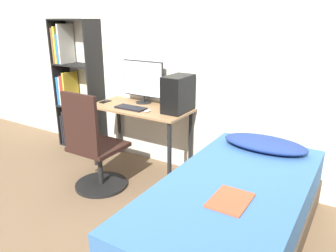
{
  "coord_description": "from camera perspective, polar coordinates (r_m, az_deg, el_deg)",
  "views": [
    {
      "loc": [
        1.8,
        -1.58,
        1.7
      ],
      "look_at": [
        0.32,
        0.79,
        0.75
      ],
      "focal_mm": 35.0,
      "sensor_mm": 36.0,
      "label": 1
    }
  ],
  "objects": [
    {
      "name": "ground_plane",
      "position": [
        2.93,
        -14.26,
        -17.23
      ],
      "size": [
        14.0,
        14.0,
        0.0
      ],
      "primitive_type": "plane",
      "color": "brown"
    },
    {
      "name": "wall_back",
      "position": [
        3.61,
        1.74,
        11.62
      ],
      "size": [
        8.0,
        0.05,
        2.5
      ],
      "color": "silver",
      "rests_on": "ground_plane"
    },
    {
      "name": "desk",
      "position": [
        3.66,
        -4.76,
        1.52
      ],
      "size": [
        1.13,
        0.55,
        0.74
      ],
      "color": "#997047",
      "rests_on": "ground_plane"
    },
    {
      "name": "bookshelf",
      "position": [
        4.49,
        -16.34,
        6.72
      ],
      "size": [
        0.63,
        0.29,
        1.66
      ],
      "color": "black",
      "rests_on": "ground_plane"
    },
    {
      "name": "office_chair",
      "position": [
        3.35,
        -12.7,
        -4.71
      ],
      "size": [
        0.54,
        0.54,
        1.03
      ],
      "color": "black",
      "rests_on": "ground_plane"
    },
    {
      "name": "bed",
      "position": [
        2.61,
        11.06,
        -14.97
      ],
      "size": [
        1.0,
        2.02,
        0.53
      ],
      "color": "#4C3D2D",
      "rests_on": "ground_plane"
    },
    {
      "name": "pillow",
      "position": [
        3.1,
        16.48,
        -2.97
      ],
      "size": [
        0.76,
        0.36,
        0.11
      ],
      "color": "navy",
      "rests_on": "bed"
    },
    {
      "name": "magazine",
      "position": [
        2.25,
        10.79,
        -12.57
      ],
      "size": [
        0.24,
        0.32,
        0.01
      ],
      "color": "#B24C2D",
      "rests_on": "bed"
    },
    {
      "name": "monitor",
      "position": [
        3.75,
        -4.37,
        7.91
      ],
      "size": [
        0.53,
        0.18,
        0.48
      ],
      "color": "black",
      "rests_on": "desk"
    },
    {
      "name": "keyboard",
      "position": [
        3.57,
        -6.5,
        3.16
      ],
      "size": [
        0.34,
        0.15,
        0.02
      ],
      "color": "black",
      "rests_on": "desk"
    },
    {
      "name": "pc_tower",
      "position": [
        3.4,
        1.77,
        5.62
      ],
      "size": [
        0.21,
        0.36,
        0.38
      ],
      "color": "black",
      "rests_on": "desk"
    },
    {
      "name": "mouse",
      "position": [
        3.44,
        -3.59,
        2.66
      ],
      "size": [
        0.06,
        0.09,
        0.02
      ],
      "color": "silver",
      "rests_on": "desk"
    },
    {
      "name": "phone",
      "position": [
        3.9,
        -10.87,
        4.2
      ],
      "size": [
        0.07,
        0.14,
        0.01
      ],
      "color": "black",
      "rests_on": "desk"
    }
  ]
}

